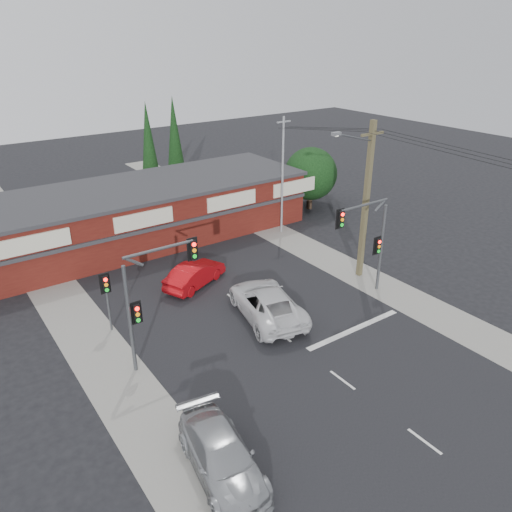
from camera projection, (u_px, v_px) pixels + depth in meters
ground at (286, 338)px, 26.17m from camera, size 120.00×120.00×0.00m
road_strip at (234, 299)px, 29.89m from camera, size 14.00×70.00×0.01m
verge_left at (94, 347)px, 25.44m from camera, size 3.00×70.00×0.02m
verge_right at (338, 264)px, 34.33m from camera, size 3.00×70.00×0.02m
stop_line at (354, 329)px, 26.88m from camera, size 6.50×0.35×0.01m
white_suv at (267, 303)px, 27.81m from camera, size 4.20×6.69×1.72m
silver_suv at (222, 456)px, 17.97m from camera, size 2.90×5.46×1.51m
red_sedan at (195, 274)px, 31.24m from camera, size 4.80×3.30×1.50m
lane_dashes at (235, 299)px, 29.84m from camera, size 0.12×47.48×0.01m
shop_building at (136, 214)px, 37.39m from camera, size 27.30×8.40×4.22m
tree_cluster at (309, 176)px, 44.13m from camera, size 5.90×5.10×5.50m
conifer_near at (149, 145)px, 43.56m from camera, size 1.80×1.80×9.25m
conifer_far at (175, 137)px, 46.88m from camera, size 1.80×1.80×9.25m
traffic_mast_left at (150, 291)px, 22.66m from camera, size 3.77×0.27×5.97m
traffic_mast_right at (370, 234)px, 28.86m from camera, size 3.96×0.27×5.97m
pedestal_signal at (106, 291)px, 25.87m from camera, size 0.55×0.27×3.38m
utility_pole at (365, 197)px, 30.52m from camera, size 4.38×0.59×10.00m
steel_pole at (283, 174)px, 37.84m from camera, size 1.20×0.16×9.00m
power_lines at (453, 154)px, 25.00m from camera, size 2.01×29.00×1.22m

